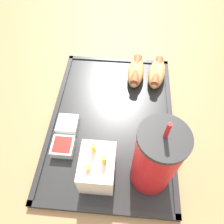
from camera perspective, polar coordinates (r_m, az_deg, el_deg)
name	(u,v)px	position (r m, az deg, el deg)	size (l,w,h in m)	color
ground_plane	(104,201)	(1.24, -2.10, -22.13)	(8.00, 8.00, 0.00)	gray
dining_table	(101,178)	(0.89, -2.84, -16.84)	(1.48, 1.00, 0.73)	olive
food_tray	(112,120)	(0.56, 0.00, -2.03)	(0.45, 0.31, 0.01)	black
soda_cup	(156,159)	(0.42, 11.35, -12.04)	(0.09, 0.09, 0.21)	red
hot_dog_far	(157,73)	(0.64, 11.60, 10.00)	(0.12, 0.07, 0.04)	tan
hot_dog_near	(136,71)	(0.64, 6.26, 10.48)	(0.12, 0.06, 0.04)	tan
fries_carton	(98,168)	(0.46, -3.80, -14.28)	(0.09, 0.07, 0.10)	silver
sauce_cup_mayo	(68,123)	(0.55, -11.42, -2.93)	(0.05, 0.05, 0.02)	silver
sauce_cup_ketchup	(63,147)	(0.52, -12.66, -8.79)	(0.05, 0.05, 0.02)	silver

